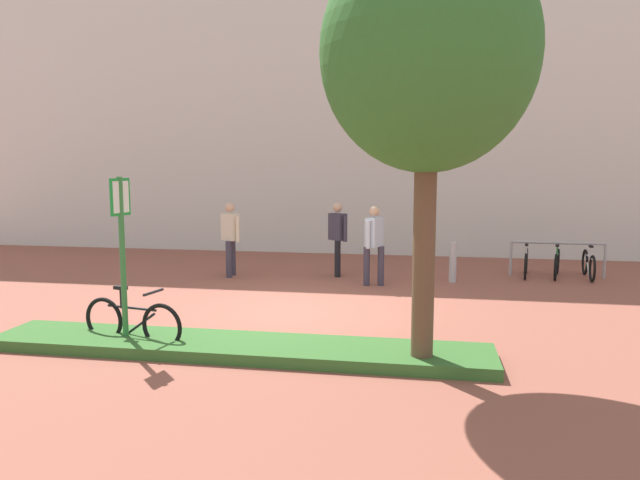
{
  "coord_description": "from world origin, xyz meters",
  "views": [
    {
      "loc": [
        2.21,
        -10.01,
        2.58
      ],
      "look_at": [
        0.17,
        1.51,
        1.09
      ],
      "focal_mm": 33.2,
      "sensor_mm": 36.0,
      "label": 1
    }
  ],
  "objects_px": {
    "parking_sign_post": "(122,237)",
    "person_shirt_white": "(374,240)",
    "tree_sidewalk": "(428,54)",
    "person_suited_navy": "(338,234)",
    "bike_rack_cluster": "(557,262)",
    "bike_at_sign": "(132,322)",
    "person_casual_tan": "(230,235)",
    "bollard_steel": "(453,262)"
  },
  "relations": [
    {
      "from": "bike_rack_cluster",
      "to": "person_shirt_white",
      "type": "xyz_separation_m",
      "value": [
        -4.09,
        -1.69,
        0.63
      ]
    },
    {
      "from": "tree_sidewalk",
      "to": "person_shirt_white",
      "type": "xyz_separation_m",
      "value": [
        -1.05,
        5.12,
        -2.91
      ]
    },
    {
      "from": "tree_sidewalk",
      "to": "bike_at_sign",
      "type": "distance_m",
      "value": 5.43
    },
    {
      "from": "parking_sign_post",
      "to": "person_shirt_white",
      "type": "distance_m",
      "value": 5.88
    },
    {
      "from": "person_suited_navy",
      "to": "person_shirt_white",
      "type": "relative_size",
      "value": 1.0
    },
    {
      "from": "bike_at_sign",
      "to": "parking_sign_post",
      "type": "bearing_deg",
      "value": -133.89
    },
    {
      "from": "person_suited_navy",
      "to": "person_shirt_white",
      "type": "bearing_deg",
      "value": -45.77
    },
    {
      "from": "parking_sign_post",
      "to": "person_suited_navy",
      "type": "height_order",
      "value": "parking_sign_post"
    },
    {
      "from": "bike_rack_cluster",
      "to": "person_suited_navy",
      "type": "relative_size",
      "value": 1.23
    },
    {
      "from": "tree_sidewalk",
      "to": "person_suited_navy",
      "type": "relative_size",
      "value": 3.12
    },
    {
      "from": "tree_sidewalk",
      "to": "person_casual_tan",
      "type": "bearing_deg",
      "value": 128.33
    },
    {
      "from": "parking_sign_post",
      "to": "person_shirt_white",
      "type": "height_order",
      "value": "parking_sign_post"
    },
    {
      "from": "tree_sidewalk",
      "to": "bike_rack_cluster",
      "type": "height_order",
      "value": "tree_sidewalk"
    },
    {
      "from": "person_shirt_white",
      "to": "bollard_steel",
      "type": "bearing_deg",
      "value": 21.06
    },
    {
      "from": "tree_sidewalk",
      "to": "bollard_steel",
      "type": "bearing_deg",
      "value": 83.68
    },
    {
      "from": "parking_sign_post",
      "to": "bike_rack_cluster",
      "type": "xyz_separation_m",
      "value": [
        7.21,
        6.64,
        -1.23
      ]
    },
    {
      "from": "person_suited_navy",
      "to": "person_casual_tan",
      "type": "distance_m",
      "value": 2.49
    },
    {
      "from": "parking_sign_post",
      "to": "person_suited_navy",
      "type": "xyz_separation_m",
      "value": [
        2.19,
        5.91,
        -0.6
      ]
    },
    {
      "from": "person_suited_navy",
      "to": "person_casual_tan",
      "type": "xyz_separation_m",
      "value": [
        -2.44,
        -0.48,
        0.0
      ]
    },
    {
      "from": "bike_at_sign",
      "to": "bike_rack_cluster",
      "type": "height_order",
      "value": "bike_at_sign"
    },
    {
      "from": "tree_sidewalk",
      "to": "bollard_steel",
      "type": "distance_m",
      "value": 6.75
    },
    {
      "from": "bollard_steel",
      "to": "person_shirt_white",
      "type": "distance_m",
      "value": 1.89
    },
    {
      "from": "bike_at_sign",
      "to": "person_suited_navy",
      "type": "height_order",
      "value": "person_suited_navy"
    },
    {
      "from": "bike_rack_cluster",
      "to": "person_casual_tan",
      "type": "height_order",
      "value": "person_casual_tan"
    },
    {
      "from": "tree_sidewalk",
      "to": "bike_at_sign",
      "type": "xyz_separation_m",
      "value": [
        -4.1,
        0.24,
        -3.55
      ]
    },
    {
      "from": "parking_sign_post",
      "to": "bollard_steel",
      "type": "distance_m",
      "value": 7.47
    },
    {
      "from": "parking_sign_post",
      "to": "bollard_steel",
      "type": "relative_size",
      "value": 2.69
    },
    {
      "from": "tree_sidewalk",
      "to": "person_casual_tan",
      "type": "xyz_separation_m",
      "value": [
        -4.42,
        5.59,
        -2.91
      ]
    },
    {
      "from": "person_suited_navy",
      "to": "person_casual_tan",
      "type": "bearing_deg",
      "value": -168.88
    },
    {
      "from": "person_casual_tan",
      "to": "person_shirt_white",
      "type": "relative_size",
      "value": 1.0
    },
    {
      "from": "tree_sidewalk",
      "to": "person_casual_tan",
      "type": "relative_size",
      "value": 3.12
    },
    {
      "from": "parking_sign_post",
      "to": "bollard_steel",
      "type": "height_order",
      "value": "parking_sign_post"
    },
    {
      "from": "parking_sign_post",
      "to": "bike_at_sign",
      "type": "xyz_separation_m",
      "value": [
        0.07,
        0.07,
        -1.23
      ]
    },
    {
      "from": "bike_at_sign",
      "to": "person_casual_tan",
      "type": "distance_m",
      "value": 5.4
    },
    {
      "from": "tree_sidewalk",
      "to": "bike_rack_cluster",
      "type": "distance_m",
      "value": 8.26
    },
    {
      "from": "tree_sidewalk",
      "to": "parking_sign_post",
      "type": "height_order",
      "value": "tree_sidewalk"
    },
    {
      "from": "tree_sidewalk",
      "to": "parking_sign_post",
      "type": "distance_m",
      "value": 4.77
    },
    {
      "from": "tree_sidewalk",
      "to": "bike_rack_cluster",
      "type": "bearing_deg",
      "value": 65.93
    },
    {
      "from": "person_casual_tan",
      "to": "person_shirt_white",
      "type": "distance_m",
      "value": 3.4
    },
    {
      "from": "tree_sidewalk",
      "to": "parking_sign_post",
      "type": "bearing_deg",
      "value": 177.71
    },
    {
      "from": "bollard_steel",
      "to": "person_casual_tan",
      "type": "relative_size",
      "value": 0.52
    },
    {
      "from": "tree_sidewalk",
      "to": "person_suited_navy",
      "type": "bearing_deg",
      "value": 108.07
    }
  ]
}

